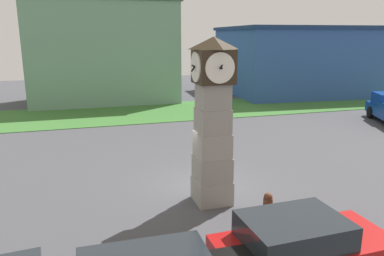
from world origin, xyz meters
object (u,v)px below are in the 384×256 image
(clock_tower, at_px, (213,122))
(bollard_mid_row, at_px, (247,231))
(bollard_near_tower, at_px, (267,210))
(car_by_building, at_px, (300,245))

(clock_tower, relative_size, bollard_mid_row, 4.88)
(bollard_near_tower, xyz_separation_m, bollard_mid_row, (-1.12, -0.97, 0.01))
(clock_tower, xyz_separation_m, bollard_mid_row, (-0.16, -3.18, -2.23))
(bollard_near_tower, relative_size, bollard_mid_row, 0.98)
(bollard_near_tower, distance_m, car_by_building, 2.24)
(bollard_near_tower, distance_m, bollard_mid_row, 1.48)
(bollard_mid_row, bearing_deg, car_by_building, -56.78)
(clock_tower, bearing_deg, bollard_near_tower, -66.59)
(bollard_near_tower, bearing_deg, car_by_building, -97.98)
(bollard_near_tower, height_order, car_by_building, car_by_building)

